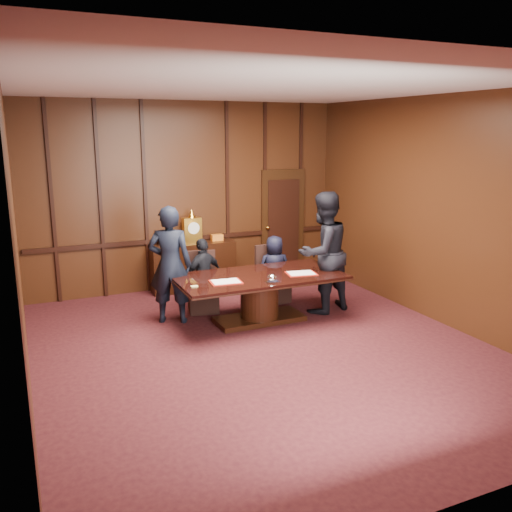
% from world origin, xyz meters
% --- Properties ---
extents(room, '(7.00, 7.04, 3.50)m').
position_xyz_m(room, '(0.07, 0.14, 1.72)').
color(room, black).
rests_on(room, ground).
extents(sideboard, '(1.60, 0.45, 1.54)m').
position_xyz_m(sideboard, '(0.00, 3.26, 0.49)').
color(sideboard, black).
rests_on(sideboard, ground).
extents(conference_table, '(2.62, 1.32, 0.76)m').
position_xyz_m(conference_table, '(0.41, 1.10, 0.51)').
color(conference_table, black).
rests_on(conference_table, ground).
extents(folder_left, '(0.49, 0.38, 0.02)m').
position_xyz_m(folder_left, '(-0.22, 0.93, 0.77)').
color(folder_left, '#B31D10').
rests_on(folder_left, conference_table).
extents(folder_right, '(0.51, 0.41, 0.02)m').
position_xyz_m(folder_right, '(1.04, 0.90, 0.77)').
color(folder_right, '#B31D10').
rests_on(folder_right, conference_table).
extents(inkstand, '(0.20, 0.14, 0.12)m').
position_xyz_m(inkstand, '(0.41, 0.65, 0.81)').
color(inkstand, white).
rests_on(inkstand, conference_table).
extents(notepad, '(0.11, 0.08, 0.01)m').
position_xyz_m(notepad, '(-0.72, 0.89, 0.77)').
color(notepad, '#E0D16D').
rests_on(notepad, conference_table).
extents(chair_left, '(0.57, 0.57, 0.99)m').
position_xyz_m(chair_left, '(-0.24, 1.98, 0.29)').
color(chair_left, black).
rests_on(chair_left, ground).
extents(chair_right, '(0.52, 0.52, 0.99)m').
position_xyz_m(chair_right, '(1.05, 1.98, 0.29)').
color(chair_right, black).
rests_on(chair_right, ground).
extents(signatory_left, '(0.79, 0.54, 1.25)m').
position_xyz_m(signatory_left, '(-0.24, 1.90, 0.62)').
color(signatory_left, black).
rests_on(signatory_left, ground).
extents(signatory_right, '(0.65, 0.49, 1.19)m').
position_xyz_m(signatory_right, '(1.06, 1.90, 0.60)').
color(signatory_right, black).
rests_on(signatory_right, ground).
extents(witness_left, '(0.80, 0.68, 1.85)m').
position_xyz_m(witness_left, '(-0.86, 1.66, 0.93)').
color(witness_left, black).
rests_on(witness_left, ground).
extents(witness_right, '(1.12, 0.96, 2.01)m').
position_xyz_m(witness_right, '(1.57, 1.14, 1.00)').
color(witness_right, black).
rests_on(witness_right, ground).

